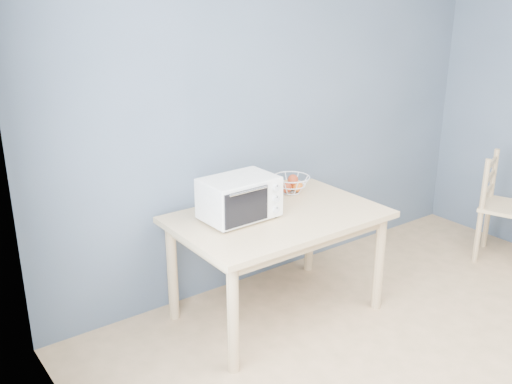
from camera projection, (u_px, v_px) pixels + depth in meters
dining_table at (278, 228)px, 3.85m from camera, size 1.40×0.90×0.75m
toaster_oven at (237, 198)px, 3.68m from camera, size 0.49×0.37×0.28m
fruit_basket at (291, 184)px, 4.21m from camera, size 0.35×0.35×0.14m
dining_chair at (503, 209)px, 4.76m from camera, size 0.55×0.55×0.90m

